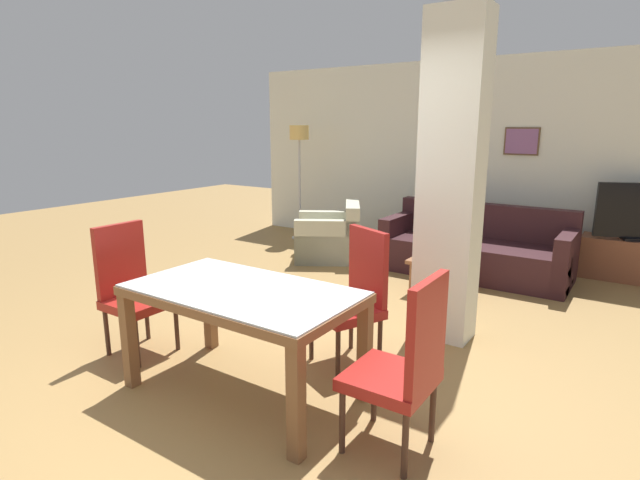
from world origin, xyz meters
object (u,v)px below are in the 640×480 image
coffee_table (437,275)px  tv_stand (639,261)px  sofa (476,251)px  floor_lamp (299,144)px  dining_chair_far_right (355,294)px  dining_table (243,311)px  dining_chair_head_left (132,286)px  bottle (455,248)px  armchair (331,239)px  dining_chair_head_right (405,363)px

coffee_table → tv_stand: tv_stand is taller
sofa → floor_lamp: size_ratio=1.22×
dining_chair_far_right → coffee_table: size_ratio=1.87×
dining_table → dining_chair_head_left: (-1.20, 0.00, -0.04)m
coffee_table → bottle: bearing=41.5°
dining_chair_far_right → coffee_table: dining_chair_far_right is taller
dining_chair_far_right → bottle: dining_chair_far_right is taller
tv_stand → sofa: bearing=-155.9°
sofa → coffee_table: 0.96m
tv_stand → floor_lamp: size_ratio=0.69×
armchair → bottle: (1.90, -0.45, 0.22)m
bottle → dining_chair_far_right: bearing=-92.3°
armchair → floor_lamp: floor_lamp is taller
dining_table → dining_chair_far_right: dining_chair_far_right is taller
dining_table → floor_lamp: size_ratio=0.86×
dining_chair_head_left → sofa: dining_chair_head_left is taller
armchair → dining_chair_head_left: bearing=153.3°
dining_chair_far_right → armchair: size_ratio=0.90×
sofa → armchair: (-1.89, -0.37, -0.01)m
floor_lamp → armchair: bearing=-35.7°
armchair → coffee_table: armchair is taller
coffee_table → dining_chair_head_right: bearing=-72.8°
dining_chair_head_left → bottle: dining_chair_head_left is taller
dining_chair_head_right → sofa: 3.78m
dining_table → floor_lamp: bearing=121.6°
dining_chair_head_left → floor_lamp: size_ratio=0.58×
dining_chair_head_right → floor_lamp: floor_lamp is taller
tv_stand → dining_chair_head_right: bearing=-102.3°
sofa → tv_stand: 1.85m
dining_chair_head_left → armchair: size_ratio=0.90×
tv_stand → floor_lamp: 4.86m
dining_table → coffee_table: bearing=83.2°
armchair → tv_stand: size_ratio=0.93×
sofa → coffee_table: size_ratio=3.94×
dining_chair_head_left → bottle: bearing=149.9°
dining_chair_head_left → tv_stand: size_ratio=0.84×
dining_chair_head_left → coffee_table: size_ratio=1.87×
dining_chair_far_right → sofa: 2.87m
dining_table → armchair: bearing=113.3°
dining_table → tv_stand: size_ratio=1.24×
dining_chair_head_left → sofa: bearing=155.9°
dining_chair_head_right → armchair: bearing=38.1°
armchair → bottle: bearing=-134.2°
sofa → coffee_table: (-0.13, -0.95, -0.09)m
bottle → dining_chair_head_left: bearing=-120.1°
dining_chair_far_right → armchair: (-1.82, 2.49, -0.27)m
dining_chair_head_right → armchair: dining_chair_head_right is taller
dining_chair_head_left → bottle: (1.66, 2.87, -0.05)m
dining_chair_head_right → bottle: 2.96m
dining_chair_head_right → bottle: (-0.71, 2.87, -0.05)m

